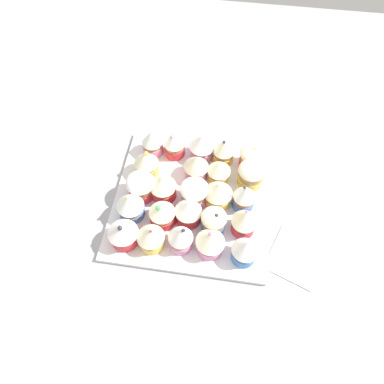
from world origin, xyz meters
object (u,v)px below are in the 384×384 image
(cupcake_1, at_px, (151,237))
(cupcake_7, at_px, (188,211))
(cupcake_19, at_px, (152,142))
(cupcake_4, at_px, (245,250))
(cupcake_17, at_px, (219,171))
(cupcake_6, at_px, (162,213))
(cupcake_20, at_px, (174,144))
(baking_tray, at_px, (192,200))
(cupcake_15, at_px, (146,163))
(cupcake_11, at_px, (163,185))
(cupcake_12, at_px, (194,193))
(cupcake_21, at_px, (202,146))
(cupcake_23, at_px, (250,157))
(cupcake_14, at_px, (244,197))
(cupcake_3, at_px, (210,242))
(cupcake_18, at_px, (251,174))
(cupcake_2, at_px, (181,237))
(cupcake_9, at_px, (244,222))
(cupcake_22, at_px, (224,150))
(cupcake_10, at_px, (141,186))
(cupcake_8, at_px, (214,221))
(cupcake_0, at_px, (123,233))
(napkin, at_px, (296,257))
(cupcake_5, at_px, (130,205))
(cupcake_13, at_px, (218,192))

(cupcake_1, height_order, cupcake_7, cupcake_1)
(cupcake_1, distance_m, cupcake_19, 0.27)
(cupcake_4, relative_size, cupcake_17, 1.16)
(cupcake_6, bearing_deg, cupcake_20, 91.95)
(baking_tray, height_order, cupcake_15, cupcake_15)
(baking_tray, bearing_deg, cupcake_1, -118.33)
(cupcake_7, bearing_deg, cupcake_11, 137.99)
(cupcake_12, bearing_deg, cupcake_6, -135.58)
(cupcake_21, height_order, cupcake_23, cupcake_21)
(cupcake_11, height_order, cupcake_14, cupcake_14)
(cupcake_23, bearing_deg, cupcake_6, -134.57)
(cupcake_3, xyz_separation_m, cupcake_19, (-0.18, 0.26, 0.00))
(cupcake_1, xyz_separation_m, cupcake_18, (0.21, 0.20, -0.00))
(cupcake_1, height_order, cupcake_21, cupcake_21)
(cupcake_1, bearing_deg, cupcake_2, 6.96)
(cupcake_23, bearing_deg, cupcake_11, -149.35)
(cupcake_21, bearing_deg, cupcake_15, -151.02)
(cupcake_9, distance_m, cupcake_23, 0.19)
(baking_tray, distance_m, cupcake_12, 0.04)
(cupcake_7, xyz_separation_m, cupcake_20, (-0.06, 0.19, -0.00))
(cupcake_6, xyz_separation_m, cupcake_22, (0.12, 0.20, 0.01))
(cupcake_1, distance_m, cupcake_12, 0.15)
(baking_tray, bearing_deg, cupcake_4, -45.03)
(cupcake_4, relative_size, cupcake_6, 1.07)
(cupcake_17, bearing_deg, cupcake_6, -130.32)
(cupcake_15, height_order, cupcake_19, cupcake_15)
(cupcake_6, height_order, cupcake_21, cupcake_21)
(cupcake_10, relative_size, cupcake_23, 1.06)
(cupcake_9, bearing_deg, cupcake_23, 89.02)
(cupcake_10, bearing_deg, cupcake_2, -45.96)
(cupcake_1, bearing_deg, cupcake_8, 25.04)
(cupcake_2, bearing_deg, cupcake_0, -176.74)
(cupcake_11, xyz_separation_m, cupcake_19, (-0.05, 0.13, -0.00))
(cupcake_8, bearing_deg, cupcake_0, -162.60)
(cupcake_3, relative_size, cupcake_14, 0.91)
(cupcake_22, height_order, napkin, cupcake_22)
(cupcake_2, relative_size, cupcake_3, 1.09)
(cupcake_11, height_order, cupcake_21, same)
(cupcake_0, height_order, cupcake_5, cupcake_5)
(cupcake_14, bearing_deg, cupcake_17, 133.80)
(cupcake_1, xyz_separation_m, cupcake_23, (0.20, 0.26, -0.01))
(cupcake_9, xyz_separation_m, cupcake_19, (-0.25, 0.20, -0.00))
(cupcake_6, xyz_separation_m, cupcake_21, (0.06, 0.20, 0.01))
(cupcake_13, bearing_deg, cupcake_22, 90.09)
(cupcake_2, distance_m, cupcake_6, 0.08)
(cupcake_18, bearing_deg, cupcake_11, -162.68)
(cupcake_6, bearing_deg, cupcake_23, 45.43)
(cupcake_5, bearing_deg, cupcake_19, 86.71)
(cupcake_14, bearing_deg, cupcake_18, 80.17)
(cupcake_10, xyz_separation_m, cupcake_19, (-0.00, 0.14, 0.00))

